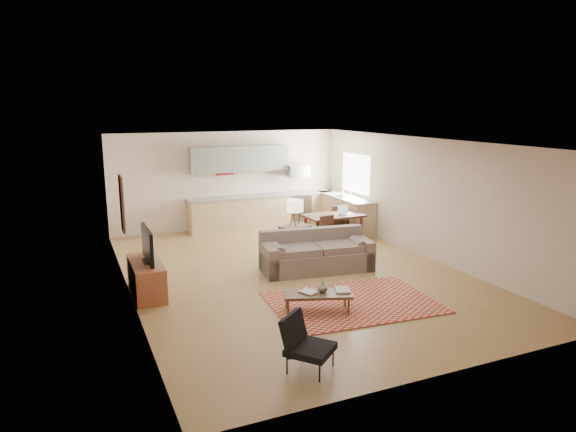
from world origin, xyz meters
name	(u,v)px	position (x,y,z in m)	size (l,w,h in m)	color
room	(294,209)	(0.00, 0.00, 1.35)	(9.00, 9.00, 9.00)	olive
kitchen_counter_back	(262,211)	(0.90, 4.18, 0.46)	(4.26, 0.64, 0.92)	tan
kitchen_counter_right	(345,213)	(2.93, 3.00, 0.46)	(0.64, 2.26, 0.92)	tan
kitchen_range	(298,208)	(2.00, 4.18, 0.45)	(0.62, 0.62, 0.90)	#A5A8AD
kitchen_microwave	(297,171)	(2.00, 4.20, 1.55)	(0.62, 0.40, 0.35)	#A5A8AD
upper_cabinets	(240,159)	(0.30, 4.33, 1.95)	(2.80, 0.34, 0.70)	gray
window_right	(356,173)	(3.23, 3.00, 1.55)	(0.02, 1.40, 1.05)	white
wall_art_left	(122,204)	(-3.21, 0.90, 1.55)	(0.06, 0.42, 1.10)	olive
triptych	(225,166)	(-0.10, 4.47, 1.75)	(1.70, 0.04, 0.50)	beige
rug	(353,303)	(0.27, -1.92, 0.01)	(2.83, 1.96, 0.02)	maroon
sofa	(317,251)	(0.52, -0.01, 0.41)	(2.38, 1.04, 0.83)	#6B5B52
coffee_table	(317,303)	(-0.49, -2.03, 0.17)	(1.15, 0.45, 0.35)	#47311B
book_a	(304,294)	(-0.71, -2.00, 0.35)	(0.32, 0.36, 0.03)	maroon
book_b	(335,290)	(-0.16, -2.05, 0.35)	(0.34, 0.39, 0.02)	navy
vase	(322,287)	(-0.38, -2.02, 0.43)	(0.19, 0.19, 0.18)	black
armchair	(311,344)	(-1.43, -3.71, 0.36)	(0.64, 0.64, 0.73)	black
tv_credenza	(146,278)	(-2.97, -0.05, 0.31)	(0.52, 1.35, 0.63)	brown
tv	(147,245)	(-2.92, -0.05, 0.94)	(0.10, 1.04, 0.63)	black
console_table	(295,242)	(0.45, 0.94, 0.38)	(0.65, 0.44, 0.76)	#3C211A
table_lamp	(295,212)	(0.45, 0.94, 1.07)	(0.37, 0.37, 0.61)	beige
dining_table	(333,229)	(1.89, 1.78, 0.37)	(1.45, 0.83, 0.73)	#3C211A
dining_chair_near	(331,234)	(1.48, 1.13, 0.42)	(0.40, 0.42, 0.84)	#3C211A
dining_chair_far	(335,220)	(2.29, 2.43, 0.43)	(0.41, 0.43, 0.85)	#3C211A
laptop	(346,210)	(2.18, 1.68, 0.85)	(0.31, 0.23, 0.23)	#A5A8AD
soap_bottle	(342,193)	(2.83, 3.02, 1.02)	(0.10, 0.10, 0.19)	beige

